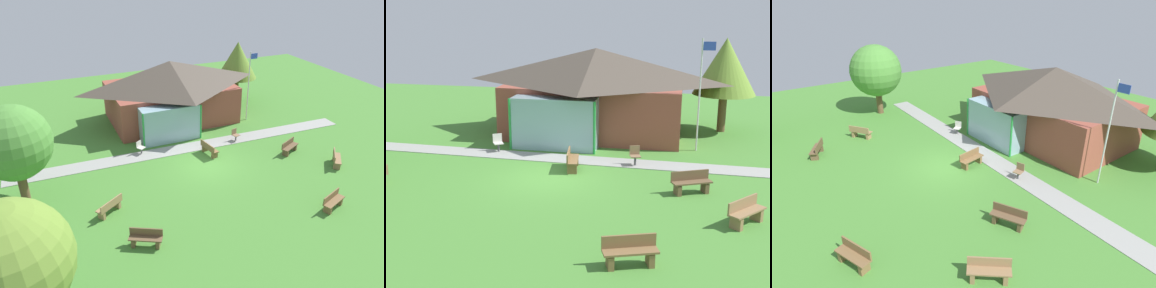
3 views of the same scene
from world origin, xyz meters
The scene contains 15 objects.
ground_plane centered at (0.00, 0.00, 0.00)m, with size 44.00×44.00×0.00m, color #478433.
pavilion centered at (0.45, 7.73, 2.39)m, with size 10.18×7.76×4.60m.
footpath centered at (0.00, 2.62, 0.01)m, with size 23.46×1.30×0.03m, color #999993.
flagpole centered at (5.94, 5.34, 2.95)m, with size 0.64×0.08×5.33m.
bench_front_left centered at (-5.62, -5.37, 0.40)m, with size 1.53×1.09×0.84m.
bench_front_right centered at (3.99, -6.48, 0.40)m, with size 1.56×0.93×0.84m.
bench_lawn_far_right centered at (7.31, -3.06, 0.40)m, with size 1.30×1.43×0.84m.
bench_mid_left centered at (-6.58, -2.41, 0.40)m, with size 1.49×1.21×0.84m.
bench_rear_near_path centered at (0.67, 1.23, 0.40)m, with size 0.66×1.55×0.84m.
bench_mid_right centered at (5.62, -0.60, 0.40)m, with size 1.54×1.04×0.84m.
patio_chair_west centered at (-3.37, 3.14, 0.42)m, with size 0.61×0.61×0.86m.
patio_chair_lawn_spare centered at (3.24, 2.36, 0.42)m, with size 0.54×0.54×0.86m.
tree_behind_pavilion_right centered at (7.30, 9.60, 3.58)m, with size 3.38×3.38×5.13m.
tree_lawn_corner centered at (-10.51, -8.33, 3.55)m, with size 3.83×3.83×5.49m.
tree_west_hedge centered at (-10.45, 0.59, 3.35)m, with size 3.85×3.85×5.29m.
Camera 1 is at (-8.87, -18.11, 11.72)m, focal length 35.14 mm.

